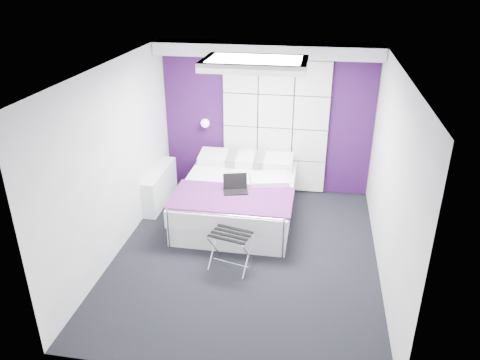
# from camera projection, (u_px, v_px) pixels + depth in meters

# --- Properties ---
(floor) EXTENTS (4.40, 4.40, 0.00)m
(floor) POSITION_uv_depth(u_px,v_px,m) (246.00, 254.00, 6.59)
(floor) COLOR black
(floor) RESTS_ON ground
(ceiling) EXTENTS (4.40, 4.40, 0.00)m
(ceiling) POSITION_uv_depth(u_px,v_px,m) (248.00, 68.00, 5.50)
(ceiling) COLOR white
(ceiling) RESTS_ON wall_back
(wall_back) EXTENTS (3.60, 0.00, 3.60)m
(wall_back) POSITION_uv_depth(u_px,v_px,m) (267.00, 119.00, 8.01)
(wall_back) COLOR silver
(wall_back) RESTS_ON floor
(wall_left) EXTENTS (0.00, 4.40, 4.40)m
(wall_left) POSITION_uv_depth(u_px,v_px,m) (116.00, 160.00, 6.32)
(wall_left) COLOR silver
(wall_left) RESTS_ON floor
(wall_right) EXTENTS (0.00, 4.40, 4.40)m
(wall_right) POSITION_uv_depth(u_px,v_px,m) (391.00, 179.00, 5.77)
(wall_right) COLOR silver
(wall_right) RESTS_ON floor
(accent_wall) EXTENTS (3.58, 0.02, 2.58)m
(accent_wall) POSITION_uv_depth(u_px,v_px,m) (267.00, 119.00, 8.00)
(accent_wall) COLOR #340F44
(accent_wall) RESTS_ON wall_back
(soffit) EXTENTS (3.58, 0.50, 0.20)m
(soffit) POSITION_uv_depth(u_px,v_px,m) (267.00, 49.00, 7.28)
(soffit) COLOR white
(soffit) RESTS_ON wall_back
(headboard) EXTENTS (1.80, 0.08, 2.30)m
(headboard) POSITION_uv_depth(u_px,v_px,m) (275.00, 128.00, 7.99)
(headboard) COLOR white
(headboard) RESTS_ON wall_back
(skylight) EXTENTS (1.36, 0.86, 0.12)m
(skylight) POSITION_uv_depth(u_px,v_px,m) (255.00, 63.00, 6.05)
(skylight) COLOR white
(skylight) RESTS_ON ceiling
(wall_lamp) EXTENTS (0.15, 0.15, 0.15)m
(wall_lamp) POSITION_uv_depth(u_px,v_px,m) (206.00, 122.00, 8.08)
(wall_lamp) COLOR white
(wall_lamp) RESTS_ON wall_back
(radiator) EXTENTS (0.22, 1.20, 0.60)m
(radiator) POSITION_uv_depth(u_px,v_px,m) (160.00, 186.00, 7.89)
(radiator) COLOR white
(radiator) RESTS_ON floor
(bed) EXTENTS (1.79, 2.16, 0.75)m
(bed) POSITION_uv_depth(u_px,v_px,m) (238.00, 198.00, 7.46)
(bed) COLOR white
(bed) RESTS_ON floor
(nightstand) EXTENTS (0.45, 0.35, 0.05)m
(nightstand) POSITION_uv_depth(u_px,v_px,m) (228.00, 160.00, 8.27)
(nightstand) COLOR white
(nightstand) RESTS_ON wall_back
(luggage_rack) EXTENTS (0.52, 0.38, 0.51)m
(luggage_rack) POSITION_uv_depth(u_px,v_px,m) (231.00, 250.00, 6.21)
(luggage_rack) COLOR silver
(luggage_rack) RESTS_ON floor
(laptop) EXTENTS (0.36, 0.26, 0.26)m
(laptop) POSITION_uv_depth(u_px,v_px,m) (236.00, 187.00, 7.02)
(laptop) COLOR black
(laptop) RESTS_ON bed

